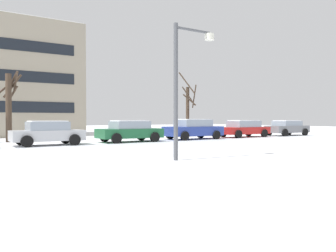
# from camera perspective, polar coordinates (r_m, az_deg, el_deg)

# --- Properties ---
(ground_plane) EXTENTS (120.00, 120.00, 0.00)m
(ground_plane) POSITION_cam_1_polar(r_m,az_deg,el_deg) (12.72, -23.02, -5.80)
(ground_plane) COLOR white
(road_surface) EXTENTS (80.00, 8.29, 0.00)m
(road_surface) POSITION_cam_1_polar(r_m,az_deg,el_deg) (15.80, -25.04, -4.45)
(road_surface) COLOR silver
(road_surface) RESTS_ON ground
(street_lamp) EXTENTS (1.85, 0.36, 5.01)m
(street_lamp) POSITION_cam_1_polar(r_m,az_deg,el_deg) (13.09, 2.60, 8.20)
(street_lamp) COLOR #4C4F54
(street_lamp) RESTS_ON ground
(parked_car_silver) EXTENTS (3.96, 2.04, 1.41)m
(parked_car_silver) POSITION_cam_1_polar(r_m,az_deg,el_deg) (21.04, -19.05, -1.05)
(parked_car_silver) COLOR silver
(parked_car_silver) RESTS_ON ground
(parked_car_green) EXTENTS (4.19, 2.14, 1.41)m
(parked_car_green) POSITION_cam_1_polar(r_m,az_deg,el_deg) (22.96, -6.28, -0.79)
(parked_car_green) COLOR #1E6038
(parked_car_green) RESTS_ON ground
(parked_car_blue) EXTENTS (4.40, 2.15, 1.50)m
(parked_car_blue) POSITION_cam_1_polar(r_m,az_deg,el_deg) (25.80, 4.13, -0.48)
(parked_car_blue) COLOR #283D93
(parked_car_blue) RESTS_ON ground
(parked_car_red) EXTENTS (4.49, 2.05, 1.40)m
(parked_car_red) POSITION_cam_1_polar(r_m,az_deg,el_deg) (29.33, 12.25, -0.39)
(parked_car_red) COLOR red
(parked_car_red) RESTS_ON ground
(parked_car_gray) EXTENTS (4.22, 2.01, 1.37)m
(parked_car_gray) POSITION_cam_1_polar(r_m,az_deg,el_deg) (33.17, 18.85, -0.26)
(parked_car_gray) COLOR slate
(parked_car_gray) RESTS_ON ground
(tree_far_right) EXTENTS (2.16, 1.74, 4.66)m
(tree_far_right) POSITION_cam_1_polar(r_m,az_deg,el_deg) (24.96, -24.53, 3.33)
(tree_far_right) COLOR #423326
(tree_far_right) RESTS_ON ground
(tree_far_mid) EXTENTS (1.80, 1.33, 5.39)m
(tree_far_mid) POSITION_cam_1_polar(r_m,az_deg,el_deg) (29.58, 3.28, 2.91)
(tree_far_mid) COLOR #423326
(tree_far_mid) RESTS_ON ground
(building_far_left) EXTENTS (10.72, 9.23, 9.91)m
(building_far_left) POSITION_cam_1_polar(r_m,az_deg,el_deg) (34.88, -24.22, 6.76)
(building_far_left) COLOR #9E937F
(building_far_left) RESTS_ON ground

